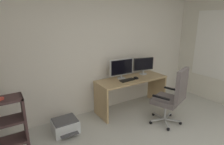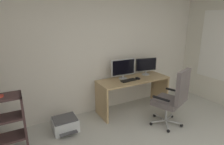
{
  "view_description": "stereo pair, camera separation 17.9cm",
  "coord_description": "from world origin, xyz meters",
  "px_view_note": "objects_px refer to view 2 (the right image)",
  "views": [
    {
      "loc": [
        -1.78,
        -0.86,
        1.95
      ],
      "look_at": [
        -0.11,
        1.83,
        1.04
      ],
      "focal_mm": 29.3,
      "sensor_mm": 36.0,
      "label": 1
    },
    {
      "loc": [
        -1.63,
        -0.95,
        1.95
      ],
      "look_at": [
        -0.11,
        1.83,
        1.04
      ],
      "focal_mm": 29.3,
      "sensor_mm": 36.0,
      "label": 2
    }
  ],
  "objects_px": {
    "computer_mouse": "(138,78)",
    "printer": "(65,124)",
    "keyboard": "(129,80)",
    "monitor_main": "(123,68)",
    "office_chair": "(173,97)",
    "desk": "(133,87)",
    "monitor_secondary": "(146,65)"
  },
  "relations": [
    {
      "from": "monitor_secondary",
      "to": "monitor_main",
      "type": "bearing_deg",
      "value": -179.99
    },
    {
      "from": "keyboard",
      "to": "computer_mouse",
      "type": "distance_m",
      "value": 0.23
    },
    {
      "from": "desk",
      "to": "monitor_secondary",
      "type": "height_order",
      "value": "monitor_secondary"
    },
    {
      "from": "computer_mouse",
      "to": "keyboard",
      "type": "bearing_deg",
      "value": -179.49
    },
    {
      "from": "desk",
      "to": "monitor_secondary",
      "type": "xyz_separation_m",
      "value": [
        0.43,
        0.12,
        0.41
      ]
    },
    {
      "from": "office_chair",
      "to": "monitor_main",
      "type": "bearing_deg",
      "value": 113.76
    },
    {
      "from": "computer_mouse",
      "to": "printer",
      "type": "relative_size",
      "value": 0.22
    },
    {
      "from": "printer",
      "to": "keyboard",
      "type": "bearing_deg",
      "value": 1.01
    },
    {
      "from": "monitor_main",
      "to": "computer_mouse",
      "type": "bearing_deg",
      "value": -36.36
    },
    {
      "from": "monitor_secondary",
      "to": "printer",
      "type": "height_order",
      "value": "monitor_secondary"
    },
    {
      "from": "monitor_main",
      "to": "office_chair",
      "type": "height_order",
      "value": "monitor_main"
    },
    {
      "from": "desk",
      "to": "computer_mouse",
      "type": "relative_size",
      "value": 15.86
    },
    {
      "from": "keyboard",
      "to": "printer",
      "type": "xyz_separation_m",
      "value": [
        -1.39,
        -0.02,
        -0.61
      ]
    },
    {
      "from": "monitor_main",
      "to": "computer_mouse",
      "type": "height_order",
      "value": "monitor_main"
    },
    {
      "from": "monitor_secondary",
      "to": "office_chair",
      "type": "bearing_deg",
      "value": -99.38
    },
    {
      "from": "computer_mouse",
      "to": "printer",
      "type": "distance_m",
      "value": 1.73
    },
    {
      "from": "office_chair",
      "to": "printer",
      "type": "bearing_deg",
      "value": 155.75
    },
    {
      "from": "monitor_main",
      "to": "computer_mouse",
      "type": "xyz_separation_m",
      "value": [
        0.25,
        -0.19,
        -0.23
      ]
    },
    {
      "from": "keyboard",
      "to": "desk",
      "type": "bearing_deg",
      "value": 17.97
    },
    {
      "from": "computer_mouse",
      "to": "office_chair",
      "type": "relative_size",
      "value": 0.09
    },
    {
      "from": "desk",
      "to": "monitor_secondary",
      "type": "relative_size",
      "value": 3.22
    },
    {
      "from": "keyboard",
      "to": "office_chair",
      "type": "bearing_deg",
      "value": -66.68
    },
    {
      "from": "desk",
      "to": "computer_mouse",
      "type": "height_order",
      "value": "computer_mouse"
    },
    {
      "from": "desk",
      "to": "keyboard",
      "type": "height_order",
      "value": "keyboard"
    },
    {
      "from": "monitor_secondary",
      "to": "printer",
      "type": "distance_m",
      "value": 2.16
    },
    {
      "from": "keyboard",
      "to": "computer_mouse",
      "type": "xyz_separation_m",
      "value": [
        0.23,
        -0.0,
        0.01
      ]
    },
    {
      "from": "monitor_main",
      "to": "desk",
      "type": "bearing_deg",
      "value": -30.86
    },
    {
      "from": "desk",
      "to": "computer_mouse",
      "type": "bearing_deg",
      "value": -49.67
    },
    {
      "from": "monitor_main",
      "to": "printer",
      "type": "height_order",
      "value": "monitor_main"
    },
    {
      "from": "monitor_secondary",
      "to": "keyboard",
      "type": "relative_size",
      "value": 1.45
    },
    {
      "from": "monitor_secondary",
      "to": "keyboard",
      "type": "height_order",
      "value": "monitor_secondary"
    },
    {
      "from": "desk",
      "to": "computer_mouse",
      "type": "distance_m",
      "value": 0.22
    }
  ]
}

